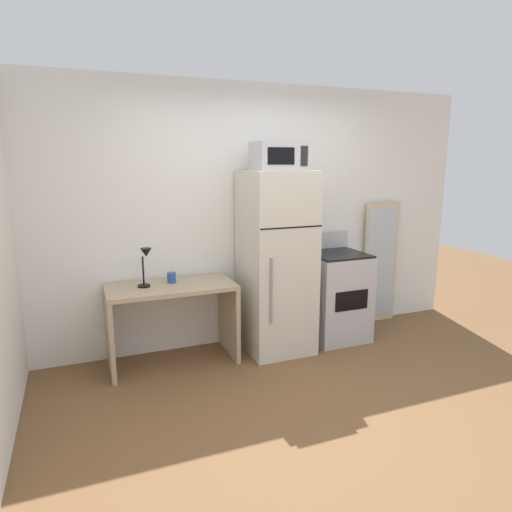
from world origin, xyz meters
name	(u,v)px	position (x,y,z in m)	size (l,w,h in m)	color
ground_plane	(332,416)	(0.00, 0.00, 0.00)	(12.00, 12.00, 0.00)	brown
wall_back_white	(249,216)	(0.00, 1.70, 1.30)	(5.00, 0.10, 2.60)	white
desk	(172,309)	(-0.90, 1.35, 0.52)	(1.15, 0.55, 0.75)	tan
desk_lamp	(145,261)	(-1.11, 1.37, 0.99)	(0.14, 0.12, 0.35)	black
coffee_mug	(171,278)	(-0.87, 1.44, 0.80)	(0.08, 0.08, 0.10)	#264C99
refrigerator	(276,263)	(0.13, 1.30, 0.88)	(0.62, 0.68, 1.77)	beige
microwave	(278,156)	(0.13, 1.28, 1.90)	(0.46, 0.35, 0.26)	#B7B7BC
oven_range	(335,295)	(0.83, 1.33, 0.47)	(0.58, 0.61, 1.10)	#B7B7BC
leaning_mirror	(380,263)	(1.58, 1.59, 0.70)	(0.44, 0.03, 1.40)	#C6B793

